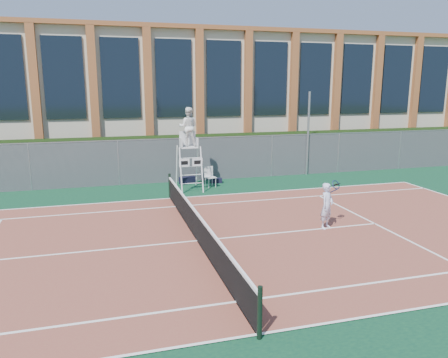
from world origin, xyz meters
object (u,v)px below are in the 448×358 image
object	(u,v)px
umpire_chair	(188,129)
plastic_chair	(210,175)
steel_pole	(308,134)
tennis_player	(327,206)

from	to	relation	value
umpire_chair	plastic_chair	world-z (taller)	umpire_chair
steel_pole	tennis_player	bearing A→B (deg)	-112.17
umpire_chair	plastic_chair	bearing A→B (deg)	12.14
steel_pole	umpire_chair	bearing A→B (deg)	-166.55
steel_pole	umpire_chair	distance (m)	7.11
umpire_chair	plastic_chair	size ratio (longest dim) A/B	3.96
steel_pole	plastic_chair	distance (m)	6.24
umpire_chair	tennis_player	world-z (taller)	umpire_chair
umpire_chair	plastic_chair	xyz separation A→B (m)	(1.05, 0.23, -2.25)
steel_pole	plastic_chair	size ratio (longest dim) A/B	4.59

